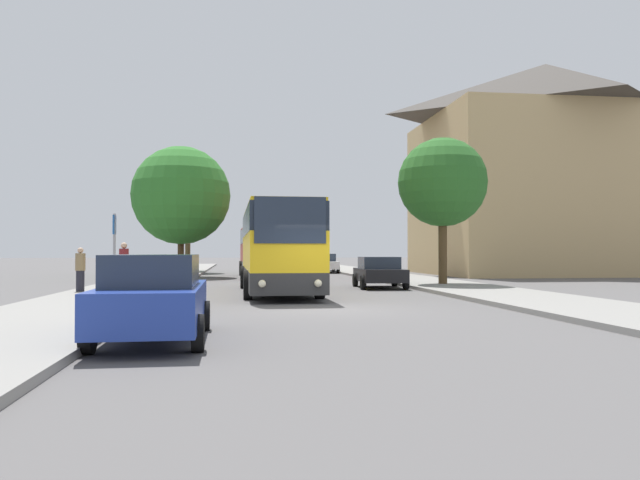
{
  "coord_description": "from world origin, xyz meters",
  "views": [
    {
      "loc": [
        -2.59,
        -17.43,
        1.65
      ],
      "look_at": [
        1.3,
        11.49,
        2.19
      ],
      "focal_mm": 35.0,
      "sensor_mm": 36.0,
      "label": 1
    }
  ],
  "objects_px": {
    "parked_car_right_far": "(324,263)",
    "bus_stop_sign": "(114,246)",
    "parked_car_left_curb": "(154,297)",
    "bus_middle": "(264,250)",
    "tree_left_far": "(181,195)",
    "tree_right_near": "(442,183)",
    "bus_front": "(277,248)",
    "parked_car_right_near": "(379,272)",
    "pedestrian_waiting_far": "(124,266)",
    "tree_left_near": "(188,207)",
    "pedestrian_waiting_near": "(80,269)"
  },
  "relations": [
    {
      "from": "parked_car_left_curb",
      "to": "bus_front",
      "type": "bearing_deg",
      "value": 76.01
    },
    {
      "from": "pedestrian_waiting_near",
      "to": "tree_right_near",
      "type": "xyz_separation_m",
      "value": [
        15.3,
        3.67,
        3.88
      ]
    },
    {
      "from": "bus_stop_sign",
      "to": "tree_left_near",
      "type": "height_order",
      "value": "tree_left_near"
    },
    {
      "from": "parked_car_right_near",
      "to": "tree_left_far",
      "type": "bearing_deg",
      "value": -49.67
    },
    {
      "from": "bus_middle",
      "to": "pedestrian_waiting_far",
      "type": "xyz_separation_m",
      "value": [
        -6.03,
        -14.87,
        -0.65
      ]
    },
    {
      "from": "bus_front",
      "to": "pedestrian_waiting_far",
      "type": "distance_m",
      "value": 5.95
    },
    {
      "from": "parked_car_left_curb",
      "to": "bus_stop_sign",
      "type": "distance_m",
      "value": 8.79
    },
    {
      "from": "parked_car_right_far",
      "to": "bus_front",
      "type": "bearing_deg",
      "value": 79.81
    },
    {
      "from": "bus_middle",
      "to": "tree_right_near",
      "type": "distance_m",
      "value": 14.47
    },
    {
      "from": "parked_car_right_near",
      "to": "pedestrian_waiting_near",
      "type": "bearing_deg",
      "value": 18.1
    },
    {
      "from": "tree_left_near",
      "to": "tree_right_near",
      "type": "xyz_separation_m",
      "value": [
        13.22,
        -20.84,
        -0.24
      ]
    },
    {
      "from": "bus_stop_sign",
      "to": "tree_right_near",
      "type": "distance_m",
      "value": 15.71
    },
    {
      "from": "bus_middle",
      "to": "parked_car_right_near",
      "type": "bearing_deg",
      "value": -70.94
    },
    {
      "from": "parked_car_left_curb",
      "to": "tree_left_near",
      "type": "xyz_separation_m",
      "value": [
        -2.21,
        37.05,
        4.28
      ]
    },
    {
      "from": "bus_middle",
      "to": "pedestrian_waiting_far",
      "type": "height_order",
      "value": "bus_middle"
    },
    {
      "from": "bus_middle",
      "to": "tree_left_near",
      "type": "height_order",
      "value": "tree_left_near"
    },
    {
      "from": "bus_front",
      "to": "parked_car_left_curb",
      "type": "bearing_deg",
      "value": -103.91
    },
    {
      "from": "bus_middle",
      "to": "tree_left_near",
      "type": "relative_size",
      "value": 1.49
    },
    {
      "from": "pedestrian_waiting_near",
      "to": "tree_left_near",
      "type": "relative_size",
      "value": 0.22
    },
    {
      "from": "pedestrian_waiting_near",
      "to": "pedestrian_waiting_far",
      "type": "bearing_deg",
      "value": 178.65
    },
    {
      "from": "bus_front",
      "to": "tree_left_far",
      "type": "bearing_deg",
      "value": 107.42
    },
    {
      "from": "parked_car_right_near",
      "to": "tree_right_near",
      "type": "distance_m",
      "value": 5.18
    },
    {
      "from": "parked_car_left_curb",
      "to": "tree_left_far",
      "type": "bearing_deg",
      "value": 93.4
    },
    {
      "from": "bus_front",
      "to": "parked_car_right_far",
      "type": "relative_size",
      "value": 2.36
    },
    {
      "from": "bus_front",
      "to": "pedestrian_waiting_far",
      "type": "xyz_separation_m",
      "value": [
        -5.91,
        0.09,
        -0.71
      ]
    },
    {
      "from": "parked_car_right_far",
      "to": "pedestrian_waiting_far",
      "type": "relative_size",
      "value": 2.58
    },
    {
      "from": "parked_car_right_far",
      "to": "bus_stop_sign",
      "type": "height_order",
      "value": "bus_stop_sign"
    },
    {
      "from": "bus_stop_sign",
      "to": "tree_left_far",
      "type": "relative_size",
      "value": 0.33
    },
    {
      "from": "bus_middle",
      "to": "tree_left_far",
      "type": "xyz_separation_m",
      "value": [
        -5.24,
        0.86,
        3.49
      ]
    },
    {
      "from": "parked_car_right_near",
      "to": "tree_right_near",
      "type": "height_order",
      "value": "tree_right_near"
    },
    {
      "from": "parked_car_right_far",
      "to": "tree_left_far",
      "type": "distance_m",
      "value": 13.33
    },
    {
      "from": "parked_car_left_curb",
      "to": "tree_left_near",
      "type": "bearing_deg",
      "value": 92.81
    },
    {
      "from": "parked_car_left_curb",
      "to": "pedestrian_waiting_near",
      "type": "distance_m",
      "value": 13.24
    },
    {
      "from": "parked_car_right_far",
      "to": "tree_right_near",
      "type": "xyz_separation_m",
      "value": [
        2.79,
        -19.9,
        4.09
      ]
    },
    {
      "from": "bus_middle",
      "to": "parked_car_left_curb",
      "type": "height_order",
      "value": "bus_middle"
    },
    {
      "from": "pedestrian_waiting_far",
      "to": "tree_right_near",
      "type": "xyz_separation_m",
      "value": [
        13.83,
        3.08,
        3.76
      ]
    },
    {
      "from": "parked_car_left_curb",
      "to": "tree_left_far",
      "type": "height_order",
      "value": "tree_left_far"
    },
    {
      "from": "pedestrian_waiting_near",
      "to": "tree_left_far",
      "type": "relative_size",
      "value": 0.2
    },
    {
      "from": "parked_car_right_near",
      "to": "pedestrian_waiting_far",
      "type": "distance_m",
      "value": 11.05
    },
    {
      "from": "bus_front",
      "to": "pedestrian_waiting_near",
      "type": "distance_m",
      "value": 7.45
    },
    {
      "from": "bus_middle",
      "to": "tree_right_near",
      "type": "height_order",
      "value": "tree_right_near"
    },
    {
      "from": "pedestrian_waiting_far",
      "to": "tree_left_far",
      "type": "height_order",
      "value": "tree_left_far"
    },
    {
      "from": "parked_car_left_curb",
      "to": "pedestrian_waiting_far",
      "type": "bearing_deg",
      "value": 101.49
    },
    {
      "from": "bus_middle",
      "to": "pedestrian_waiting_near",
      "type": "height_order",
      "value": "bus_middle"
    },
    {
      "from": "bus_front",
      "to": "parked_car_right_near",
      "type": "distance_m",
      "value": 5.64
    },
    {
      "from": "parked_car_right_near",
      "to": "parked_car_right_far",
      "type": "bearing_deg",
      "value": -87.82
    },
    {
      "from": "parked_car_left_curb",
      "to": "tree_left_near",
      "type": "distance_m",
      "value": 37.36
    },
    {
      "from": "parked_car_left_curb",
      "to": "pedestrian_waiting_near",
      "type": "xyz_separation_m",
      "value": [
        -4.28,
        12.53,
        0.16
      ]
    },
    {
      "from": "bus_front",
      "to": "pedestrian_waiting_near",
      "type": "height_order",
      "value": "bus_front"
    },
    {
      "from": "parked_car_right_far",
      "to": "pedestrian_waiting_far",
      "type": "height_order",
      "value": "pedestrian_waiting_far"
    }
  ]
}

